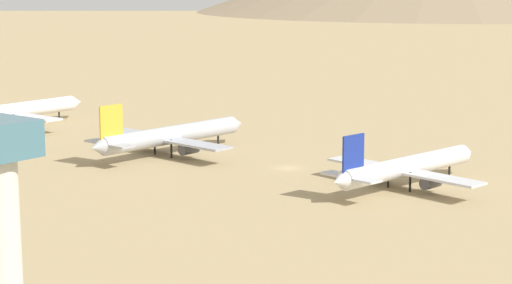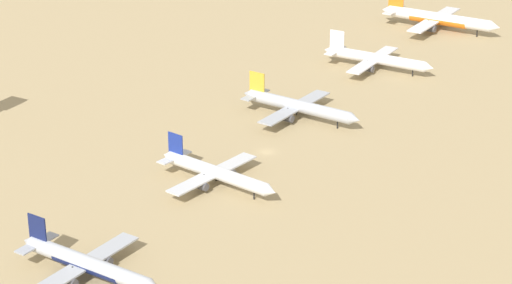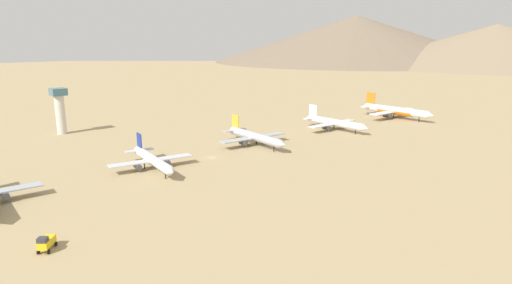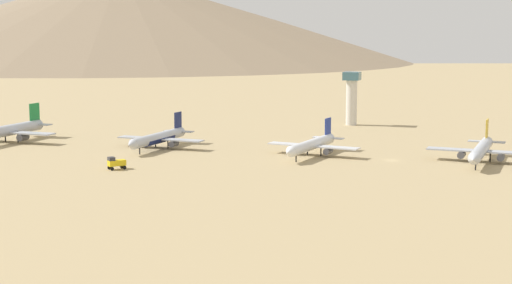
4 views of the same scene
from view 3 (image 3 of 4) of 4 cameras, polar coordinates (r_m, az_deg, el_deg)
ground_plane at (r=181.90m, az=-5.79°, el=-2.03°), size 1800.00×1800.00×0.00m
parked_jet_2 at (r=168.17m, az=-13.33°, el=-2.24°), size 39.06×31.92×11.29m
parked_jet_3 at (r=200.74m, az=-0.21°, el=0.69°), size 42.25×34.37×12.18m
parked_jet_4 at (r=238.70m, az=10.11°, el=2.48°), size 41.75×33.82×12.07m
parked_jet_5 at (r=283.81m, az=17.58°, el=3.90°), size 49.73×40.35×14.35m
service_truck at (r=114.06m, az=-25.60°, el=-11.65°), size 5.56×5.30×3.90m
control_tower at (r=245.58m, az=-24.12°, el=4.03°), size 7.20×7.20×23.49m
desert_hill_0 at (r=1010.49m, az=12.82°, el=12.95°), size 618.03×618.03×98.80m
desert_hill_4 at (r=935.90m, az=28.65°, el=10.99°), size 510.58×510.58×75.40m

